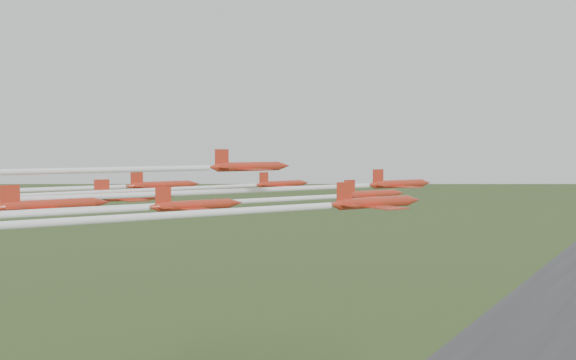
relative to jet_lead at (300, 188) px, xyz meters
The scene contains 9 objects.
runway 200.24m from the jet_lead, 88.77° to the left, with size 38.00×900.00×0.04m, color #333335.
jet_lead is the anchor object (origin of this frame).
jet_row2_left 13.79m from the jet_lead, 153.15° to the right, with size 20.81×51.42×2.34m.
jet_row2_right 16.23m from the jet_lead, 84.54° to the right, with size 31.11×63.12×2.51m.
jet_row3_left 34.27m from the jet_lead, 152.64° to the right, with size 27.40×57.99×2.85m.
jet_row3_mid 26.80m from the jet_lead, 110.56° to the right, with size 28.30×63.10×2.80m.
jet_row3_right 31.31m from the jet_lead, 68.17° to the right, with size 27.81×55.53×2.74m.
jet_row4_left 35.99m from the jet_lead, 127.55° to the right, with size 26.84×55.26×2.88m.
jet_row4_right 41.78m from the jet_lead, 96.40° to the right, with size 28.95×58.79×2.40m.
Camera 1 is at (41.07, -67.75, 57.78)m, focal length 40.00 mm.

